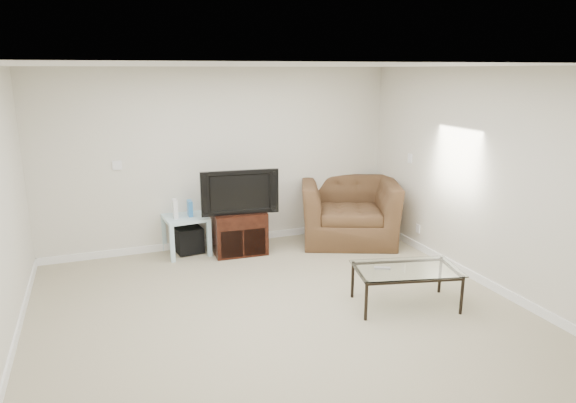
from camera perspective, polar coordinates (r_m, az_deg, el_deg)
name	(u,v)px	position (r m, az deg, el deg)	size (l,w,h in m)	color
floor	(284,319)	(5.36, -0.47, -12.90)	(5.00, 5.00, 0.00)	tan
ceiling	(283,65)	(4.76, -0.53, 14.88)	(5.00, 5.00, 0.00)	white
wall_back	(222,159)	(7.26, -7.36, 4.74)	(5.00, 0.02, 2.50)	silver
wall_right	(492,181)	(6.22, 21.69, 2.16)	(0.02, 5.00, 2.50)	silver
plate_back	(117,165)	(7.07, -18.46, 3.83)	(0.12, 0.02, 0.12)	white
plate_right_switch	(410,158)	(7.44, 13.39, 4.70)	(0.02, 0.09, 0.13)	white
plate_right_outlet	(418,229)	(7.42, 14.25, -2.94)	(0.02, 0.08, 0.12)	white
tv_stand	(239,232)	(7.09, -5.43, -3.42)	(0.70, 0.49, 0.59)	black
dvd_player	(240,219)	(7.00, -5.40, -1.98)	(0.41, 0.29, 0.06)	black
television	(239,191)	(6.90, -5.50, 1.20)	(0.97, 0.19, 0.60)	black
side_table	(186,235)	(7.18, -11.26, -3.63)	(0.56, 0.56, 0.54)	silver
subwoofer	(188,239)	(7.23, -11.02, -4.14)	(0.35, 0.35, 0.35)	black
game_console	(175,209)	(7.02, -12.43, -0.78)	(0.06, 0.18, 0.25)	white
game_case	(190,208)	(7.07, -10.84, -0.73)	(0.06, 0.16, 0.21)	#337FCC
recliner	(349,201)	(7.55, 6.80, 0.10)	(1.38, 0.89, 1.20)	brown
coffee_table	(405,287)	(5.69, 12.91, -9.23)	(1.09, 0.62, 0.43)	black
remote	(382,268)	(5.53, 10.43, -7.28)	(0.17, 0.05, 0.02)	#B2B2B7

